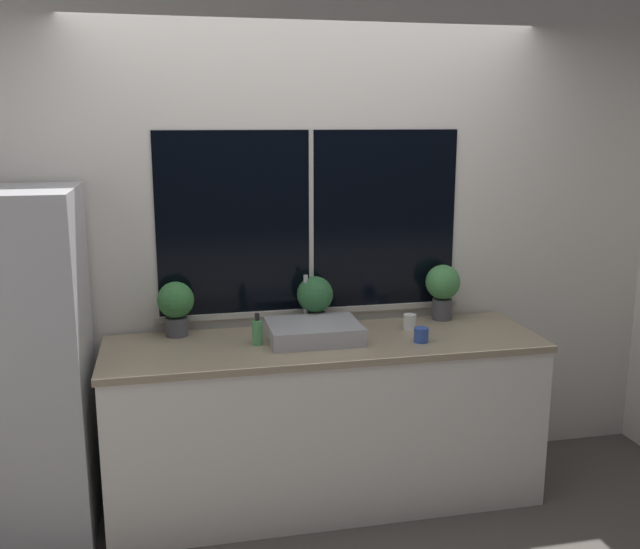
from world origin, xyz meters
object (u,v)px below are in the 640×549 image
refrigerator (17,368)px  potted_plant_right (443,286)px  sink (314,331)px  potted_plant_center (315,297)px  mug_blue (421,335)px  potted_plant_left (176,304)px  soap_bottle (257,332)px  mug_white (410,322)px

refrigerator → potted_plant_right: size_ratio=5.37×
sink → potted_plant_right: bearing=15.7°
refrigerator → sink: size_ratio=3.60×
sink → potted_plant_center: (0.06, 0.22, 0.12)m
potted_plant_right → mug_blue: potted_plant_right is taller
potted_plant_left → mug_blue: size_ratio=3.85×
soap_bottle → mug_blue: soap_bottle is taller
refrigerator → sink: refrigerator is taller
refrigerator → potted_plant_center: 1.53m
sink → potted_plant_right: size_ratio=1.49×
sink → potted_plant_left: 0.73m
sink → mug_blue: sink is taller
potted_plant_left → potted_plant_center: size_ratio=1.02×
soap_bottle → mug_blue: (0.82, -0.13, -0.03)m
sink → potted_plant_right: (0.79, 0.22, 0.15)m
sink → potted_plant_center: bearing=75.8°
sink → potted_plant_center: size_ratio=1.66×
refrigerator → mug_white: (1.98, 0.09, 0.08)m
potted_plant_left → potted_plant_center: 0.74m
refrigerator → potted_plant_right: refrigerator is taller
potted_plant_center → sink: bearing=-104.2°
mug_white → mug_blue: bearing=-94.4°
potted_plant_left → potted_plant_right: potted_plant_right is taller
refrigerator → soap_bottle: bearing=0.1°
mug_blue → sink: bearing=163.5°
potted_plant_center → potted_plant_right: 0.74m
refrigerator → soap_bottle: 1.15m
refrigerator → mug_blue: size_ratio=22.52×
refrigerator → potted_plant_left: size_ratio=5.85×
soap_bottle → refrigerator: bearing=-179.9°
mug_blue → potted_plant_left: bearing=162.7°
potted_plant_left → refrigerator: bearing=-161.9°
potted_plant_right → soap_bottle: (-1.08, -0.24, -0.12)m
potted_plant_left → soap_bottle: (0.39, -0.24, -0.10)m
sink → potted_plant_left: size_ratio=1.62×
potted_plant_right → potted_plant_left: bearing=180.0°
potted_plant_center → soap_bottle: potted_plant_center is taller
refrigerator → potted_plant_center: size_ratio=5.98×
refrigerator → mug_white: bearing=2.7°
potted_plant_right → sink: bearing=-164.3°
potted_plant_right → mug_white: potted_plant_right is taller
refrigerator → potted_plant_right: (2.23, 0.25, 0.23)m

